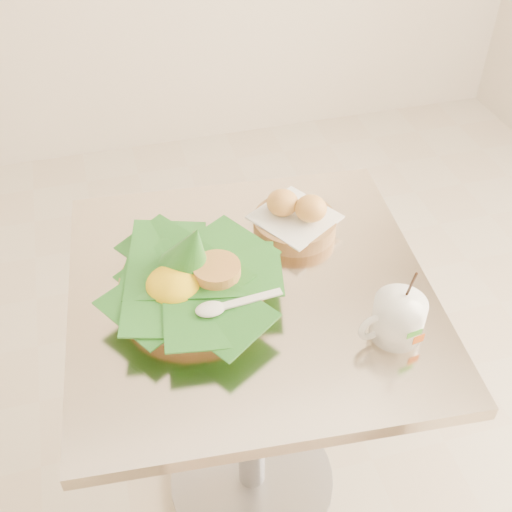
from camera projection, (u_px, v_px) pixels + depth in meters
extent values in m
plane|color=beige|center=(216.00, 500.00, 1.72)|extent=(3.60, 3.60, 0.00)
cylinder|color=gray|center=(252.00, 479.00, 1.75)|extent=(0.44, 0.44, 0.03)
cylinder|color=gray|center=(251.00, 401.00, 1.51)|extent=(0.07, 0.07, 0.69)
cube|color=beige|center=(250.00, 293.00, 1.26)|extent=(0.76, 0.76, 0.03)
cylinder|color=#A97948|center=(192.00, 286.00, 1.22)|extent=(0.27, 0.27, 0.05)
cone|color=#1C621D|center=(191.00, 249.00, 1.18)|extent=(0.17, 0.16, 0.14)
ellipsoid|color=yellow|center=(173.00, 285.00, 1.19)|extent=(0.10, 0.10, 0.06)
cylinder|color=#CC9347|center=(217.00, 270.00, 1.20)|extent=(0.09, 0.09, 0.02)
cylinder|color=#A97948|center=(295.00, 224.00, 1.37)|extent=(0.18, 0.18, 0.04)
cube|color=white|center=(295.00, 217.00, 1.36)|extent=(0.21, 0.21, 0.01)
ellipsoid|color=#B8772A|center=(282.00, 203.00, 1.35)|extent=(0.07, 0.07, 0.05)
ellipsoid|color=#B8772A|center=(311.00, 208.00, 1.33)|extent=(0.07, 0.07, 0.05)
cylinder|color=white|center=(398.00, 318.00, 1.14)|extent=(0.09, 0.09, 0.08)
torus|color=white|center=(373.00, 327.00, 1.12)|extent=(0.06, 0.02, 0.06)
cylinder|color=#4C2815|center=(401.00, 304.00, 1.11)|extent=(0.09, 0.09, 0.01)
cylinder|color=black|center=(409.00, 289.00, 1.11)|extent=(0.02, 0.05, 0.12)
cube|color=green|center=(415.00, 334.00, 1.10)|extent=(0.03, 0.01, 0.01)
cube|color=orange|center=(419.00, 339.00, 1.12)|extent=(0.02, 0.00, 0.02)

